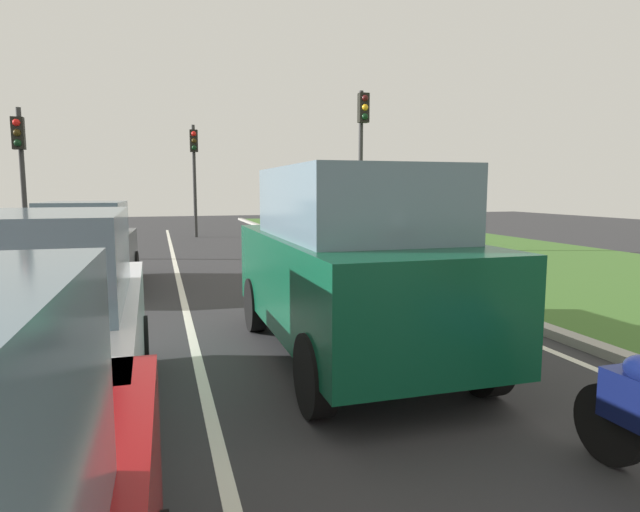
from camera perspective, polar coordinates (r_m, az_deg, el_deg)
ground_plane at (r=11.85m, az=-11.33°, el=-2.86°), size 60.00×60.00×0.00m
lane_line_center at (r=11.81m, az=-14.71°, el=-2.97°), size 0.12×32.00×0.01m
lane_line_right_edge at (r=12.69m, az=5.07°, el=-2.07°), size 0.12×32.00×0.01m
grass_verge_right at (r=15.20m, az=22.49°, el=-0.96°), size 9.00×48.00×0.06m
curb_right at (r=12.88m, az=7.14°, el=-1.70°), size 0.24×48.00×0.12m
car_suv_ahead at (r=6.35m, az=3.26°, el=-0.68°), size 1.97×4.50×2.28m
car_sedan_left_lane at (r=4.82m, az=-29.20°, el=-7.13°), size 1.89×4.32×1.86m
car_hatchback_far at (r=11.85m, az=-23.56°, el=0.99°), size 1.85×3.76×1.78m
traffic_light_near_right at (r=17.33m, az=4.51°, el=12.04°), size 0.32×0.50×5.10m
traffic_light_overhead_left at (r=17.69m, az=-29.31°, el=9.12°), size 0.32×0.50×4.34m
traffic_light_far_median at (r=23.19m, az=-13.27°, el=9.81°), size 0.32×0.50×4.68m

